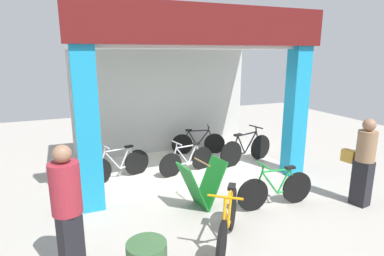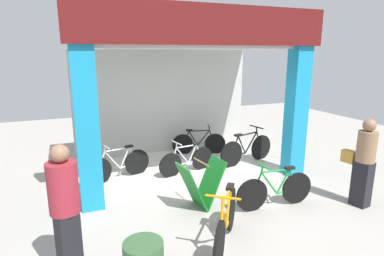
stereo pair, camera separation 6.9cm
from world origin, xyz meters
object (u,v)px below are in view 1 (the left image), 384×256
Objects in this scene: bicycle_parked_1 at (228,223)px; pedestrian_0 at (67,211)px; bicycle_inside_1 at (246,149)px; bicycle_inside_2 at (118,165)px; pedestrian_1 at (363,161)px; sandwich_board_sign at (202,184)px; bicycle_inside_0 at (187,160)px; bicycle_inside_3 at (198,143)px; bicycle_parked_0 at (276,189)px.

bicycle_parked_1 is 0.80× the size of pedestrian_0.
bicycle_inside_2 is at bearing 177.33° from bicycle_inside_1.
pedestrian_1 is at bearing -74.35° from bicycle_inside_1.
sandwich_board_sign is at bearing -139.46° from bicycle_inside_1.
bicycle_inside_2 is at bearing 171.86° from bicycle_inside_0.
bicycle_inside_0 is 3.87m from pedestrian_0.
pedestrian_1 reaches higher than bicycle_inside_2.
bicycle_inside_3 reaches higher than bicycle_inside_0.
pedestrian_1 reaches higher than bicycle_parked_1.
sandwich_board_sign is at bearing 158.02° from bicycle_parked_0.
bicycle_inside_2 is 2.23m from sandwich_board_sign.
pedestrian_0 is at bearing -146.63° from bicycle_inside_1.
sandwich_board_sign is 0.54× the size of pedestrian_1.
bicycle_inside_0 is 1.61× the size of sandwich_board_sign.
sandwich_board_sign is 0.51× the size of pedestrian_0.
bicycle_inside_2 is 3.43m from bicycle_parked_0.
sandwich_board_sign is at bearing -112.28° from bicycle_inside_3.
pedestrian_0 is (-4.30, -2.83, 0.54)m from bicycle_inside_1.
bicycle_inside_0 is at bearing 77.74° from sandwich_board_sign.
sandwich_board_sign is at bearing 159.90° from pedestrian_1.
bicycle_inside_3 is at bearing 49.02° from pedestrian_0.
bicycle_parked_0 is (-0.76, -2.24, -0.03)m from bicycle_inside_1.
sandwich_board_sign is at bearing 83.12° from bicycle_parked_1.
bicycle_inside_0 is 2.97m from bicycle_parked_1.
pedestrian_1 is (2.79, -1.02, 0.41)m from sandwich_board_sign.
bicycle_parked_1 is at bearing -151.78° from bicycle_parked_0.
bicycle_inside_2 is at bearing 143.96° from pedestrian_1.
bicycle_parked_1 is at bearing -125.93° from bicycle_inside_1.
bicycle_inside_3 is 3.11m from sandwich_board_sign.
bicycle_parked_0 is 1.74× the size of sandwich_board_sign.
bicycle_parked_0 is at bearing -67.34° from bicycle_inside_0.
bicycle_parked_1 reaches higher than bicycle_inside_2.
sandwich_board_sign is (0.15, 1.27, 0.06)m from bicycle_parked_1.
bicycle_inside_2 reaches higher than bicycle_inside_3.
bicycle_parked_0 is at bearing -44.16° from bicycle_inside_2.
sandwich_board_sign reaches higher than bicycle_inside_3.
pedestrian_0 is at bearing -179.04° from pedestrian_1.
bicycle_inside_1 is at bearing 54.07° from bicycle_parked_1.
pedestrian_0 is at bearing -133.74° from bicycle_inside_0.
pedestrian_0 is 1.07× the size of pedestrian_1.
bicycle_parked_0 is (2.46, -2.39, 0.00)m from bicycle_inside_2.
bicycle_parked_0 is 1.61m from bicycle_parked_1.
pedestrian_0 reaches higher than bicycle_inside_2.
sandwich_board_sign is 3.00m from pedestrian_1.
pedestrian_1 is (2.43, -2.67, 0.53)m from bicycle_inside_0.
bicycle_inside_2 is at bearing 135.84° from bicycle_parked_0.
bicycle_inside_3 is at bearing 72.19° from bicycle_parked_1.
bicycle_inside_2 is (-3.21, 0.15, -0.04)m from bicycle_inside_1.
bicycle_inside_1 reaches higher than bicycle_inside_0.
bicycle_parked_1 is at bearing -96.88° from sandwich_board_sign.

